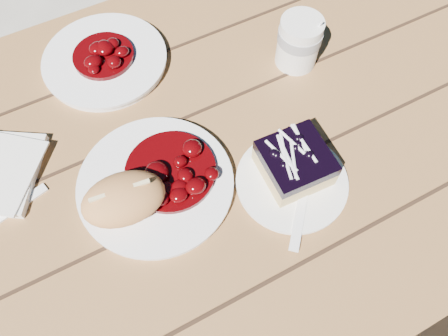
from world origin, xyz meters
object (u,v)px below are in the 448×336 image
bread_roll (124,199)px  blueberry_cake (295,163)px  main_plate (156,185)px  dessert_plate (292,182)px  picnic_table (183,204)px  coffee_cup (299,42)px  second_plate (105,61)px

bread_roll → blueberry_cake: (0.26, -0.06, -0.01)m
main_plate → bread_roll: bearing=-160.0°
bread_roll → dessert_plate: size_ratio=0.72×
picnic_table → dessert_plate: 0.26m
blueberry_cake → coffee_cup: coffee_cup is taller
blueberry_cake → second_plate: bearing=120.3°
second_plate → main_plate: bearing=-94.0°
dessert_plate → blueberry_cake: bearing=56.3°
second_plate → picnic_table: bearing=-85.0°
bread_roll → coffee_cup: size_ratio=1.31×
main_plate → second_plate: size_ratio=1.08×
picnic_table → dessert_plate: size_ratio=11.31×
dessert_plate → blueberry_cake: (0.01, 0.02, 0.03)m
main_plate → dessert_plate: (0.20, -0.10, -0.00)m
bread_roll → dessert_plate: bearing=-17.0°
picnic_table → dessert_plate: (0.16, -0.12, 0.17)m
dessert_plate → blueberry_cake: size_ratio=1.66×
dessert_plate → second_plate: size_ratio=0.77×
picnic_table → second_plate: 0.32m
dessert_plate → coffee_cup: bearing=56.5°
picnic_table → second_plate: size_ratio=8.73×
main_plate → coffee_cup: size_ratio=2.53×
main_plate → bread_roll: bread_roll is taller
main_plate → picnic_table: bearing=26.2°
dessert_plate → coffee_cup: 0.27m
main_plate → bread_roll: 0.07m
coffee_cup → picnic_table: bearing=-161.3°
bread_roll → blueberry_cake: bearing=-13.4°
picnic_table → dessert_plate: dessert_plate is taller
picnic_table → second_plate: bearing=95.0°
dessert_plate → second_plate: (-0.18, 0.38, 0.00)m
second_plate → blueberry_cake: bearing=-62.9°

